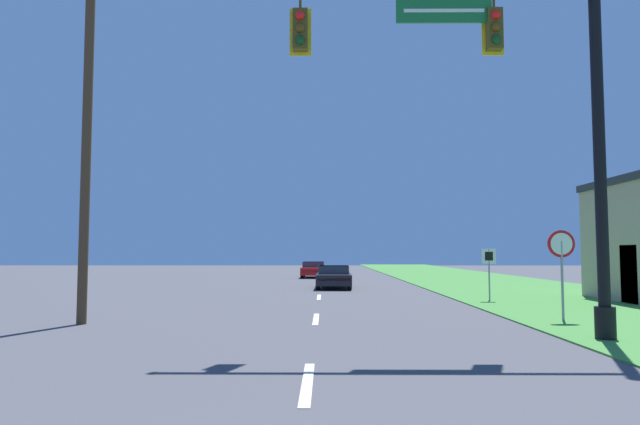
% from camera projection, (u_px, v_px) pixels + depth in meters
% --- Properties ---
extents(grass_verge_right, '(10.00, 110.00, 0.04)m').
position_uv_depth(grass_verge_right, '(506.00, 286.00, 32.27)').
color(grass_verge_right, '#428438').
rests_on(grass_verge_right, ground).
extents(road_center_line, '(0.16, 34.80, 0.01)m').
position_uv_depth(road_center_line, '(319.00, 297.00, 24.38)').
color(road_center_line, silver).
rests_on(road_center_line, ground).
extents(signal_mast, '(7.94, 0.47, 8.65)m').
position_uv_depth(signal_mast, '(519.00, 106.00, 12.81)').
color(signal_mast, black).
rests_on(signal_mast, grass_verge_right).
extents(car_ahead, '(1.88, 4.64, 1.19)m').
position_uv_depth(car_ahead, '(334.00, 277.00, 30.69)').
color(car_ahead, black).
rests_on(car_ahead, ground).
extents(far_car, '(1.82, 4.51, 1.19)m').
position_uv_depth(far_car, '(313.00, 270.00, 43.36)').
color(far_car, black).
rests_on(far_car, ground).
extents(stop_sign, '(0.76, 0.07, 2.50)m').
position_uv_depth(stop_sign, '(562.00, 255.00, 15.88)').
color(stop_sign, gray).
rests_on(stop_sign, grass_verge_right).
extents(route_sign_post, '(0.55, 0.06, 2.03)m').
position_uv_depth(route_sign_post, '(489.00, 262.00, 22.36)').
color(route_sign_post, gray).
rests_on(route_sign_post, grass_verge_right).
extents(utility_pole_near, '(1.80, 0.26, 10.32)m').
position_uv_depth(utility_pole_near, '(87.00, 129.00, 15.65)').
color(utility_pole_near, '#4C3823').
rests_on(utility_pole_near, ground).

